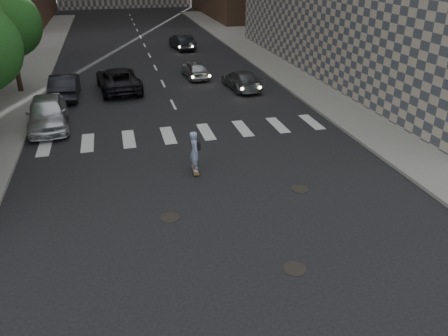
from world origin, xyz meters
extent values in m
plane|color=black|center=(0.00, 0.00, 0.00)|extent=(160.00, 160.00, 0.00)
cube|color=gray|center=(14.50, 20.00, 0.07)|extent=(13.00, 80.00, 0.15)
cube|color=black|center=(11.20, 14.00, 2.00)|extent=(0.30, 18.00, 4.00)
cylinder|color=#382619|center=(-9.50, 19.00, 1.55)|extent=(0.32, 0.32, 2.80)
sphere|color=#1D4316|center=(-9.50, 19.00, 4.45)|extent=(4.20, 4.20, 4.20)
sphere|color=#1D4316|center=(-9.30, 19.60, 5.35)|extent=(2.80, 2.80, 2.80)
cylinder|color=black|center=(1.20, -2.50, 0.01)|extent=(0.70, 0.70, 0.02)
cylinder|color=black|center=(-2.00, 1.20, 0.01)|extent=(0.70, 0.70, 0.02)
cylinder|color=black|center=(3.30, 2.00, 0.01)|extent=(0.70, 0.70, 0.02)
cube|color=brown|center=(-0.44, 4.50, 0.09)|extent=(0.29, 0.95, 0.02)
cylinder|color=#2E9651|center=(-0.54, 4.18, 0.03)|extent=(0.04, 0.06, 0.06)
cylinder|color=#2E9651|center=(-0.38, 4.17, 0.03)|extent=(0.04, 0.06, 0.06)
cylinder|color=#2E9651|center=(-0.50, 4.84, 0.03)|extent=(0.04, 0.06, 0.06)
cylinder|color=#2E9651|center=(-0.33, 4.83, 0.03)|extent=(0.04, 0.06, 0.06)
imported|color=#8088BB|center=(-0.44, 4.50, 0.98)|extent=(0.47, 0.67, 1.77)
cube|color=black|center=(-0.25, 4.54, 1.20)|extent=(0.12, 0.30, 0.33)
imported|color=silver|center=(-7.00, 11.68, 0.85)|extent=(2.38, 5.10, 1.69)
imported|color=black|center=(-6.50, 17.20, 0.78)|extent=(1.65, 4.71, 1.55)
imported|color=#52565A|center=(5.08, 16.32, 0.64)|extent=(2.09, 4.50, 1.27)
imported|color=black|center=(-3.11, 18.00, 0.77)|extent=(3.11, 5.79, 1.54)
imported|color=#A7A9AE|center=(2.57, 20.00, 0.64)|extent=(1.77, 3.83, 1.27)
imported|color=black|center=(3.40, 31.01, 0.72)|extent=(2.10, 4.51, 1.43)
camera|label=1|loc=(-3.38, -11.95, 8.42)|focal=35.00mm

